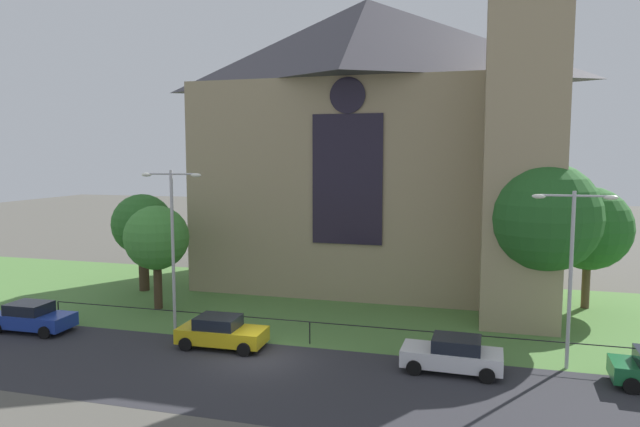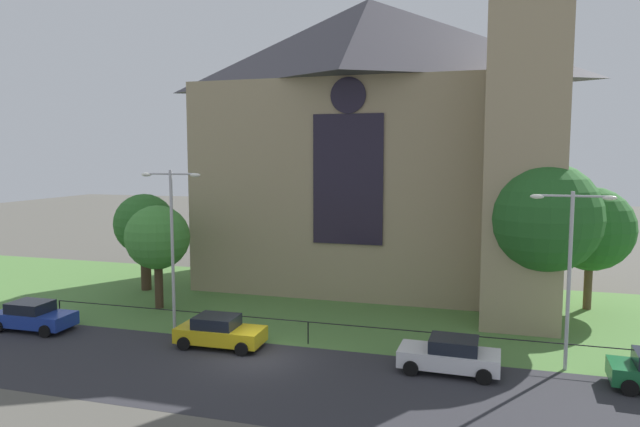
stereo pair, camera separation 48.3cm
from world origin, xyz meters
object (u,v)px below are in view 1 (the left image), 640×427
(streetlamp_near, at_px, (172,230))
(parked_car_blue, at_px, (32,317))
(streetlamp_far, at_px, (572,256))
(tree_right_far, at_px, (589,229))
(parked_car_yellow, at_px, (221,332))
(tree_left_near, at_px, (157,238))
(tree_left_far, at_px, (142,225))
(church_building, at_px, (375,140))
(tree_right_near, at_px, (544,218))
(parked_car_white, at_px, (453,354))

(streetlamp_near, bearing_deg, parked_car_blue, -166.10)
(streetlamp_far, bearing_deg, tree_right_far, 76.66)
(parked_car_yellow, bearing_deg, tree_right_far, 32.95)
(tree_right_far, relative_size, parked_car_blue, 1.74)
(tree_right_far, height_order, tree_left_near, tree_right_far)
(streetlamp_far, bearing_deg, tree_left_near, 170.13)
(streetlamp_far, relative_size, parked_car_blue, 1.82)
(tree_left_far, distance_m, parked_car_blue, 10.24)
(church_building, distance_m, parked_car_yellow, 18.57)
(church_building, bearing_deg, streetlamp_far, -51.70)
(tree_left_far, xyz_separation_m, tree_right_near, (25.11, -2.22, 1.48))
(tree_right_near, height_order, streetlamp_far, tree_right_near)
(tree_left_far, relative_size, tree_right_near, 0.74)
(tree_left_far, relative_size, tree_left_near, 1.06)
(tree_right_far, distance_m, streetlamp_far, 11.11)
(tree_right_near, distance_m, streetlamp_far, 5.60)
(parked_car_yellow, bearing_deg, tree_right_near, 23.65)
(tree_right_far, height_order, parked_car_blue, tree_right_far)
(tree_left_far, distance_m, tree_right_near, 25.26)
(tree_right_far, bearing_deg, tree_right_near, -120.12)
(church_building, xyz_separation_m, parked_car_yellow, (-4.74, -15.22, -9.53))
(church_building, distance_m, tree_left_near, 16.22)
(tree_left_near, distance_m, parked_car_blue, 7.79)
(tree_right_far, distance_m, tree_left_near, 25.76)
(tree_left_far, height_order, streetlamp_far, streetlamp_far)
(parked_car_white, bearing_deg, streetlamp_far, -158.78)
(parked_car_blue, relative_size, parked_car_white, 0.99)
(streetlamp_far, height_order, parked_car_white, streetlamp_far)
(streetlamp_far, bearing_deg, tree_left_far, 163.28)
(tree_right_far, distance_m, tree_right_near, 6.26)
(tree_left_near, bearing_deg, tree_right_far, 15.63)
(tree_left_near, relative_size, parked_car_blue, 1.47)
(streetlamp_near, height_order, parked_car_white, streetlamp_near)
(streetlamp_far, bearing_deg, parked_car_yellow, -174.61)
(streetlamp_near, bearing_deg, parked_car_yellow, -23.87)
(streetlamp_near, distance_m, parked_car_white, 14.99)
(streetlamp_near, bearing_deg, tree_left_near, 130.60)
(church_building, xyz_separation_m, tree_left_far, (-14.79, -6.04, -5.78))
(tree_left_near, relative_size, streetlamp_far, 0.81)
(tree_right_near, xyz_separation_m, streetlamp_far, (0.53, -5.48, -1.03))
(tree_left_far, height_order, parked_car_white, tree_left_far)
(streetlamp_far, bearing_deg, parked_car_white, -160.50)
(tree_right_near, distance_m, parked_car_yellow, 17.40)
(streetlamp_near, distance_m, streetlamp_far, 18.93)
(tree_left_far, xyz_separation_m, parked_car_white, (20.89, -9.39, -3.75))
(church_building, bearing_deg, tree_left_near, -139.06)
(streetlamp_near, xyz_separation_m, parked_car_blue, (-7.31, -1.81, -4.61))
(tree_left_far, height_order, parked_car_yellow, tree_left_far)
(church_building, distance_m, tree_left_far, 16.99)
(tree_left_near, height_order, parked_car_white, tree_left_near)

